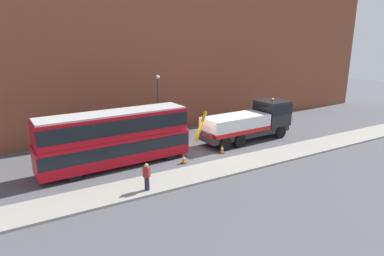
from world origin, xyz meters
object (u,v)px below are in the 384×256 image
(traffic_cone_near_bus, at_px, (184,159))
(traffic_cone_midway, at_px, (222,149))
(double_decker_bus, at_px, (115,137))
(street_lamp, at_px, (158,100))
(pedestrian_onlooker, at_px, (147,177))
(recovery_tow_truck, at_px, (250,122))

(traffic_cone_near_bus, height_order, traffic_cone_midway, same)
(double_decker_bus, height_order, street_lamp, street_lamp)
(traffic_cone_near_bus, bearing_deg, traffic_cone_midway, 6.30)
(double_decker_bus, relative_size, traffic_cone_near_bus, 15.45)
(pedestrian_onlooker, relative_size, traffic_cone_midway, 2.38)
(traffic_cone_near_bus, bearing_deg, recovery_tow_truck, 14.49)
(traffic_cone_near_bus, xyz_separation_m, traffic_cone_midway, (3.83, 0.42, 0.00))
(double_decker_bus, relative_size, pedestrian_onlooker, 6.51)
(traffic_cone_near_bus, height_order, street_lamp, street_lamp)
(double_decker_bus, xyz_separation_m, traffic_cone_midway, (8.31, -1.66, -1.89))
(double_decker_bus, xyz_separation_m, pedestrian_onlooker, (0.24, -5.19, -1.25))
(pedestrian_onlooker, xyz_separation_m, street_lamp, (5.74, 10.72, 2.49))
(recovery_tow_truck, height_order, pedestrian_onlooker, recovery_tow_truck)
(street_lamp, bearing_deg, double_decker_bus, -137.21)
(recovery_tow_truck, xyz_separation_m, double_decker_bus, (-12.64, -0.02, 0.47))
(recovery_tow_truck, bearing_deg, traffic_cone_midway, -161.23)
(recovery_tow_truck, distance_m, pedestrian_onlooker, 13.47)
(recovery_tow_truck, height_order, double_decker_bus, double_decker_bus)
(recovery_tow_truck, height_order, traffic_cone_midway, recovery_tow_truck)
(traffic_cone_near_bus, relative_size, street_lamp, 0.12)
(double_decker_bus, distance_m, street_lamp, 8.23)
(pedestrian_onlooker, bearing_deg, recovery_tow_truck, -16.51)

